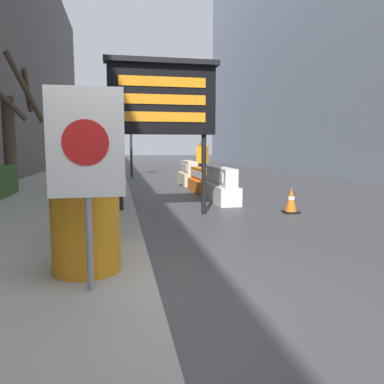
# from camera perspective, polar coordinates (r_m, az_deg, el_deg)

# --- Properties ---
(ground_plane) EXTENTS (120.00, 120.00, 0.00)m
(ground_plane) POSITION_cam_1_polar(r_m,az_deg,el_deg) (3.52, -5.04, -17.18)
(ground_plane) COLOR #3F3F42
(bare_tree) EXTENTS (1.45, 1.68, 3.84)m
(bare_tree) POSITION_cam_1_polar(r_m,az_deg,el_deg) (12.17, -25.67, 8.53)
(bare_tree) COLOR #4C3D2D
(bare_tree) RESTS_ON sidewalk_left
(barrel_drum_foreground) EXTENTS (0.72, 0.72, 0.93)m
(barrel_drum_foreground) POSITION_cam_1_polar(r_m,az_deg,el_deg) (4.02, -15.88, -5.11)
(barrel_drum_foreground) COLOR orange
(barrel_drum_foreground) RESTS_ON sidewalk_left
(barrel_drum_middle) EXTENTS (0.72, 0.72, 0.93)m
(barrel_drum_middle) POSITION_cam_1_polar(r_m,az_deg,el_deg) (4.99, -15.12, -2.76)
(barrel_drum_middle) COLOR orange
(barrel_drum_middle) RESTS_ON sidewalk_left
(warning_sign) EXTENTS (0.66, 0.08, 1.79)m
(warning_sign) POSITION_cam_1_polar(r_m,az_deg,el_deg) (3.36, -15.83, 5.50)
(warning_sign) COLOR gray
(warning_sign) RESTS_ON sidewalk_left
(message_board) EXTENTS (2.29, 0.36, 3.16)m
(message_board) POSITION_cam_1_polar(r_m,az_deg,el_deg) (7.79, -4.55, 13.84)
(message_board) COLOR black
(message_board) RESTS_ON ground_plane
(jersey_barrier_white) EXTENTS (0.53, 1.91, 0.91)m
(jersey_barrier_white) POSITION_cam_1_polar(r_m,az_deg,el_deg) (9.77, 4.42, 0.82)
(jersey_barrier_white) COLOR silver
(jersey_barrier_white) RESTS_ON ground_plane
(jersey_barrier_orange_near) EXTENTS (0.57, 1.86, 0.76)m
(jersey_barrier_orange_near) POSITION_cam_1_polar(r_m,az_deg,el_deg) (11.97, 1.49, 1.65)
(jersey_barrier_orange_near) COLOR orange
(jersey_barrier_orange_near) RESTS_ON ground_plane
(jersey_barrier_cream) EXTENTS (0.60, 1.75, 0.90)m
(jersey_barrier_cream) POSITION_cam_1_polar(r_m,az_deg,el_deg) (14.23, -0.57, 2.74)
(jersey_barrier_cream) COLOR beige
(jersey_barrier_cream) RESTS_ON ground_plane
(traffic_cone_near) EXTENTS (0.31, 0.31, 0.56)m
(traffic_cone_near) POSITION_cam_1_polar(r_m,az_deg,el_deg) (13.89, -1.05, 2.12)
(traffic_cone_near) COLOR black
(traffic_cone_near) RESTS_ON ground_plane
(traffic_cone_mid) EXTENTS (0.31, 0.31, 0.56)m
(traffic_cone_mid) POSITION_cam_1_polar(r_m,az_deg,el_deg) (8.39, 14.87, -1.27)
(traffic_cone_mid) COLOR black
(traffic_cone_mid) RESTS_ON ground_plane
(traffic_light_near_curb) EXTENTS (0.28, 0.44, 3.54)m
(traffic_light_near_curb) POSITION_cam_1_polar(r_m,az_deg,el_deg) (18.09, -9.31, 10.46)
(traffic_light_near_curb) COLOR #2D2D30
(traffic_light_near_curb) RESTS_ON ground_plane
(pedestrian_worker) EXTENTS (0.39, 0.52, 1.75)m
(pedestrian_worker) POSITION_cam_1_polar(r_m,az_deg,el_deg) (18.03, 1.63, 5.64)
(pedestrian_worker) COLOR #333338
(pedestrian_worker) RESTS_ON ground_plane
(pedestrian_passerby) EXTENTS (0.49, 0.50, 1.68)m
(pedestrian_passerby) POSITION_cam_1_polar(r_m,az_deg,el_deg) (14.03, 1.62, 5.11)
(pedestrian_passerby) COLOR #333338
(pedestrian_passerby) RESTS_ON ground_plane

